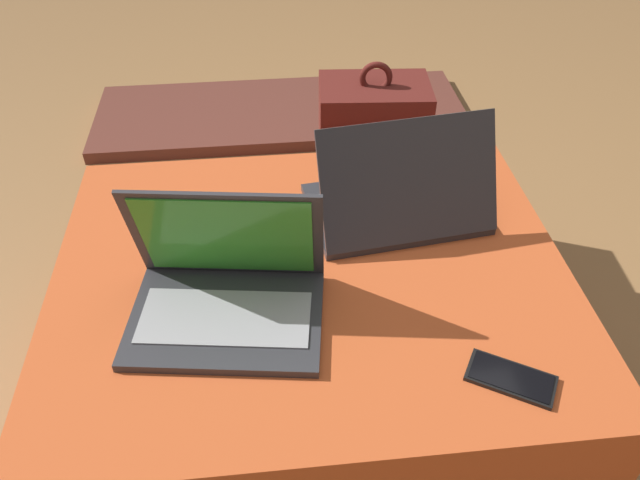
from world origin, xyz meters
name	(u,v)px	position (x,y,z in m)	size (l,w,h in m)	color
ground_plane	(313,393)	(0.00, 0.00, 0.00)	(14.00, 14.00, 0.00)	#9E7042
ottoman	(312,336)	(0.00, 0.00, 0.20)	(0.99, 0.82, 0.40)	maroon
laptop_near	(226,290)	(-0.16, -0.09, 0.45)	(0.36, 0.28, 0.24)	#333338
laptop_far	(399,199)	(0.19, 0.14, 0.45)	(0.38, 0.29, 0.24)	#333338
cell_phone	(511,378)	(0.29, -0.29, 0.40)	(0.15, 0.13, 0.01)	black
backpack	(370,167)	(0.22, 0.57, 0.24)	(0.30, 0.25, 0.55)	#5B1E19
fireplace_hearth	(281,113)	(0.00, 1.28, 0.02)	(1.40, 0.50, 0.04)	brown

